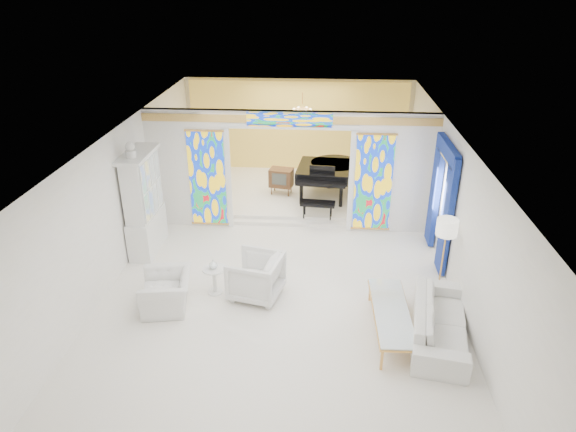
# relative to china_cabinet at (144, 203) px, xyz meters

# --- Properties ---
(floor) EXTENTS (12.00, 12.00, 0.00)m
(floor) POSITION_rel_china_cabinet_xyz_m (3.22, -0.60, -1.17)
(floor) COLOR white
(floor) RESTS_ON ground
(ceiling) EXTENTS (7.00, 12.00, 0.02)m
(ceiling) POSITION_rel_china_cabinet_xyz_m (3.22, -0.60, 1.83)
(ceiling) COLOR white
(ceiling) RESTS_ON wall_back
(wall_back) EXTENTS (7.00, 0.02, 3.00)m
(wall_back) POSITION_rel_china_cabinet_xyz_m (3.22, 5.40, 0.33)
(wall_back) COLOR white
(wall_back) RESTS_ON floor
(wall_left) EXTENTS (0.02, 12.00, 3.00)m
(wall_left) POSITION_rel_china_cabinet_xyz_m (-0.28, -0.60, 0.33)
(wall_left) COLOR white
(wall_left) RESTS_ON floor
(wall_right) EXTENTS (0.02, 12.00, 3.00)m
(wall_right) POSITION_rel_china_cabinet_xyz_m (6.72, -0.60, 0.33)
(wall_right) COLOR white
(wall_right) RESTS_ON floor
(partition_wall) EXTENTS (7.00, 0.22, 3.00)m
(partition_wall) POSITION_rel_china_cabinet_xyz_m (3.22, 1.40, 0.48)
(partition_wall) COLOR white
(partition_wall) RESTS_ON floor
(stained_glass_left) EXTENTS (0.90, 0.04, 2.40)m
(stained_glass_left) POSITION_rel_china_cabinet_xyz_m (1.19, 1.29, 0.13)
(stained_glass_left) COLOR gold
(stained_glass_left) RESTS_ON partition_wall
(stained_glass_right) EXTENTS (0.90, 0.04, 2.40)m
(stained_glass_right) POSITION_rel_china_cabinet_xyz_m (5.25, 1.29, 0.13)
(stained_glass_right) COLOR gold
(stained_glass_right) RESTS_ON partition_wall
(stained_glass_transom) EXTENTS (2.00, 0.04, 0.34)m
(stained_glass_transom) POSITION_rel_china_cabinet_xyz_m (3.22, 1.29, 1.65)
(stained_glass_transom) COLOR gold
(stained_glass_transom) RESTS_ON partition_wall
(alcove_platform) EXTENTS (6.80, 3.80, 0.18)m
(alcove_platform) POSITION_rel_china_cabinet_xyz_m (3.22, 3.50, -1.08)
(alcove_platform) COLOR white
(alcove_platform) RESTS_ON floor
(gold_curtain_back) EXTENTS (6.70, 0.10, 2.90)m
(gold_curtain_back) POSITION_rel_china_cabinet_xyz_m (3.22, 5.28, 0.33)
(gold_curtain_back) COLOR #E2B84E
(gold_curtain_back) RESTS_ON wall_back
(chandelier) EXTENTS (0.48, 0.48, 0.30)m
(chandelier) POSITION_rel_china_cabinet_xyz_m (3.42, 3.40, 1.38)
(chandelier) COLOR gold
(chandelier) RESTS_ON ceiling
(blue_drapes) EXTENTS (0.14, 1.85, 2.65)m
(blue_drapes) POSITION_rel_china_cabinet_xyz_m (6.62, 0.10, 0.41)
(blue_drapes) COLOR navy
(blue_drapes) RESTS_ON wall_right
(china_cabinet) EXTENTS (0.56, 1.46, 2.72)m
(china_cabinet) POSITION_rel_china_cabinet_xyz_m (0.00, 0.00, 0.00)
(china_cabinet) COLOR white
(china_cabinet) RESTS_ON floor
(armchair_left) EXTENTS (1.10, 1.21, 0.69)m
(armchair_left) POSITION_rel_china_cabinet_xyz_m (1.09, -2.24, -0.83)
(armchair_left) COLOR white
(armchair_left) RESTS_ON floor
(armchair_right) EXTENTS (1.18, 1.16, 0.89)m
(armchair_right) POSITION_rel_china_cabinet_xyz_m (2.75, -1.74, -0.72)
(armchair_right) COLOR silver
(armchair_right) RESTS_ON floor
(sofa) EXTENTS (1.32, 2.47, 0.68)m
(sofa) POSITION_rel_china_cabinet_xyz_m (6.17, -2.82, -0.83)
(sofa) COLOR white
(sofa) RESTS_ON floor
(side_table) EXTENTS (0.54, 0.54, 0.57)m
(side_table) POSITION_rel_china_cabinet_xyz_m (1.91, -1.70, -0.79)
(side_table) COLOR white
(side_table) RESTS_ON floor
(vase) EXTENTS (0.19, 0.19, 0.19)m
(vase) POSITION_rel_china_cabinet_xyz_m (1.91, -1.70, -0.50)
(vase) COLOR silver
(vase) RESTS_ON side_table
(coffee_table) EXTENTS (0.70, 2.12, 0.47)m
(coffee_table) POSITION_rel_china_cabinet_xyz_m (5.31, -2.73, -0.74)
(coffee_table) COLOR white
(coffee_table) RESTS_ON floor
(floor_lamp) EXTENTS (0.51, 0.51, 1.67)m
(floor_lamp) POSITION_rel_china_cabinet_xyz_m (6.42, -1.43, 0.26)
(floor_lamp) COLOR gold
(floor_lamp) RESTS_ON floor
(grand_piano) EXTENTS (1.87, 2.75, 1.08)m
(grand_piano) POSITION_rel_china_cabinet_xyz_m (4.20, 3.16, -0.26)
(grand_piano) COLOR black
(grand_piano) RESTS_ON alcove_platform
(tv_console) EXTENTS (0.71, 0.55, 0.74)m
(tv_console) POSITION_rel_china_cabinet_xyz_m (2.86, 3.14, -0.51)
(tv_console) COLOR brown
(tv_console) RESTS_ON alcove_platform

